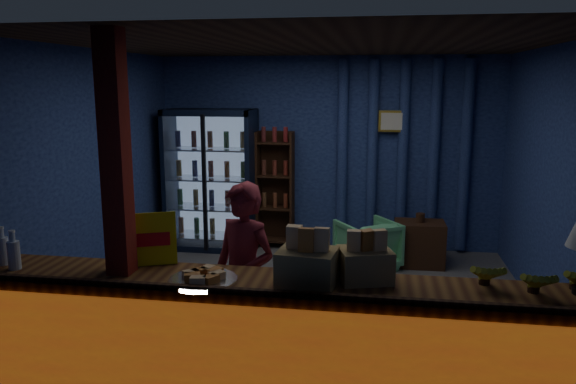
% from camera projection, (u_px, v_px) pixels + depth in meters
% --- Properties ---
extents(ground, '(4.60, 4.60, 0.00)m').
position_uv_depth(ground, '(306.00, 305.00, 5.76)').
color(ground, '#515154').
rests_on(ground, ground).
extents(room_walls, '(4.60, 4.60, 4.60)m').
position_uv_depth(room_walls, '(307.00, 153.00, 5.45)').
color(room_walls, navy).
rests_on(room_walls, ground).
extents(counter, '(4.40, 0.57, 0.99)m').
position_uv_depth(counter, '(271.00, 347.00, 3.81)').
color(counter, brown).
rests_on(counter, ground).
extents(support_post, '(0.16, 0.16, 2.60)m').
position_uv_depth(support_post, '(120.00, 224.00, 3.83)').
color(support_post, maroon).
rests_on(support_post, ground).
extents(beverage_cooler, '(1.20, 0.62, 1.90)m').
position_uv_depth(beverage_cooler, '(213.00, 180.00, 7.68)').
color(beverage_cooler, black).
rests_on(beverage_cooler, ground).
extents(bottle_shelf, '(0.50, 0.28, 1.60)m').
position_uv_depth(bottle_shelf, '(276.00, 190.00, 7.71)').
color(bottle_shelf, '#392112').
rests_on(bottle_shelf, ground).
extents(curtain_folds, '(1.74, 0.14, 2.50)m').
position_uv_depth(curtain_folds, '(403.00, 155.00, 7.42)').
color(curtain_folds, navy).
rests_on(curtain_folds, room_walls).
extents(framed_picture, '(0.36, 0.04, 0.28)m').
position_uv_depth(framed_picture, '(393.00, 121.00, 7.32)').
color(framed_picture, gold).
rests_on(framed_picture, room_walls).
extents(shopkeeper, '(0.65, 0.55, 1.51)m').
position_uv_depth(shopkeeper, '(244.00, 279.00, 4.35)').
color(shopkeeper, maroon).
rests_on(shopkeeper, ground).
extents(green_chair, '(0.89, 0.90, 0.60)m').
position_uv_depth(green_chair, '(367.00, 244.00, 6.88)').
color(green_chair, '#62C582').
rests_on(green_chair, ground).
extents(side_table, '(0.61, 0.45, 0.66)m').
position_uv_depth(side_table, '(419.00, 243.00, 6.98)').
color(side_table, '#392112').
rests_on(side_table, ground).
extents(yellow_sign, '(0.47, 0.27, 0.38)m').
position_uv_depth(yellow_sign, '(143.00, 240.00, 4.02)').
color(yellow_sign, '#D9D90B').
rests_on(yellow_sign, counter).
extents(snack_box_left, '(0.40, 0.34, 0.39)m').
position_uv_depth(snack_box_left, '(307.00, 265.00, 3.62)').
color(snack_box_left, tan).
rests_on(snack_box_left, counter).
extents(snack_box_centre, '(0.40, 0.36, 0.35)m').
position_uv_depth(snack_box_centre, '(365.00, 263.00, 3.71)').
color(snack_box_centre, tan).
rests_on(snack_box_centre, counter).
extents(pastry_tray, '(0.46, 0.46, 0.07)m').
position_uv_depth(pastry_tray, '(203.00, 278.00, 3.71)').
color(pastry_tray, silver).
rests_on(pastry_tray, counter).
extents(banana_bunches, '(0.81, 0.31, 0.18)m').
position_uv_depth(banana_bunches, '(533.00, 278.00, 3.54)').
color(banana_bunches, yellow).
rests_on(banana_bunches, counter).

